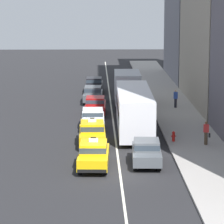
# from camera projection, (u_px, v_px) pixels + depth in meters

# --- Properties ---
(ground_plane) EXTENTS (160.00, 160.00, 0.00)m
(ground_plane) POSITION_uv_depth(u_px,v_px,m) (120.00, 174.00, 39.28)
(ground_plane) COLOR #232326
(lane_stripe_left_right) EXTENTS (0.14, 80.00, 0.01)m
(lane_stripe_left_right) POSITION_uv_depth(u_px,v_px,m) (112.00, 112.00, 58.93)
(lane_stripe_left_right) COLOR silver
(lane_stripe_left_right) RESTS_ON ground
(sidewalk_curb) EXTENTS (4.00, 90.00, 0.15)m
(sidewalk_curb) POSITION_uv_depth(u_px,v_px,m) (182.00, 122.00, 54.14)
(sidewalk_curb) COLOR #9E9993
(sidewalk_curb) RESTS_ON ground
(taxi_left_nearest) EXTENTS (2.00, 4.63, 1.96)m
(taxi_left_nearest) POSITION_uv_depth(u_px,v_px,m) (94.00, 154.00, 40.44)
(taxi_left_nearest) COLOR black
(taxi_left_nearest) RESTS_ON ground
(taxi_left_second) EXTENTS (1.87, 4.58, 1.96)m
(taxi_left_second) POSITION_uv_depth(u_px,v_px,m) (92.00, 133.00, 46.38)
(taxi_left_second) COLOR black
(taxi_left_second) RESTS_ON ground
(sedan_left_third) EXTENTS (1.78, 4.31, 1.58)m
(sedan_left_third) POSITION_uv_depth(u_px,v_px,m) (93.00, 118.00, 51.69)
(sedan_left_third) COLOR black
(sedan_left_third) RESTS_ON ground
(sedan_left_fourth) EXTENTS (1.90, 4.36, 1.58)m
(sedan_left_fourth) POSITION_uv_depth(u_px,v_px,m) (95.00, 105.00, 57.36)
(sedan_left_fourth) COLOR black
(sedan_left_fourth) RESTS_ON ground
(sedan_left_fifth) EXTENTS (1.92, 4.36, 1.58)m
(sedan_left_fifth) POSITION_uv_depth(u_px,v_px,m) (93.00, 94.00, 63.45)
(sedan_left_fifth) COLOR black
(sedan_left_fifth) RESTS_ON ground
(sedan_left_sixth) EXTENTS (1.90, 4.35, 1.58)m
(sedan_left_sixth) POSITION_uv_depth(u_px,v_px,m) (94.00, 84.00, 69.61)
(sedan_left_sixth) COLOR black
(sedan_left_sixth) RESTS_ON ground
(sedan_right_nearest) EXTENTS (1.94, 4.37, 1.58)m
(sedan_right_nearest) POSITION_uv_depth(u_px,v_px,m) (147.00, 151.00, 41.25)
(sedan_right_nearest) COLOR black
(sedan_right_nearest) RESTS_ON ground
(bus_right_second) EXTENTS (2.65, 11.23, 3.22)m
(bus_right_second) POSITION_uv_depth(u_px,v_px,m) (134.00, 109.00, 50.29)
(bus_right_second) COLOR black
(bus_right_second) RESTS_ON ground
(box_truck_right_third) EXTENTS (2.36, 6.98, 3.27)m
(box_truck_right_third) POSITION_uv_depth(u_px,v_px,m) (127.00, 87.00, 61.39)
(box_truck_right_third) COLOR black
(box_truck_right_third) RESTS_ON ground
(pedestrian_near_crosswalk) EXTENTS (0.36, 0.24, 1.63)m
(pedestrian_near_crosswalk) POSITION_uv_depth(u_px,v_px,m) (176.00, 99.00, 60.01)
(pedestrian_near_crosswalk) COLOR #23232D
(pedestrian_near_crosswalk) RESTS_ON sidewalk_curb
(pedestrian_by_storefront) EXTENTS (0.47, 0.24, 1.65)m
(pedestrian_by_storefront) POSITION_uv_depth(u_px,v_px,m) (206.00, 133.00, 45.83)
(pedestrian_by_storefront) COLOR #473828
(pedestrian_by_storefront) RESTS_ON sidewalk_curb
(fire_hydrant) EXTENTS (0.36, 0.22, 0.73)m
(fire_hydrant) POSITION_uv_depth(u_px,v_px,m) (174.00, 136.00, 46.89)
(fire_hydrant) COLOR red
(fire_hydrant) RESTS_ON sidewalk_curb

